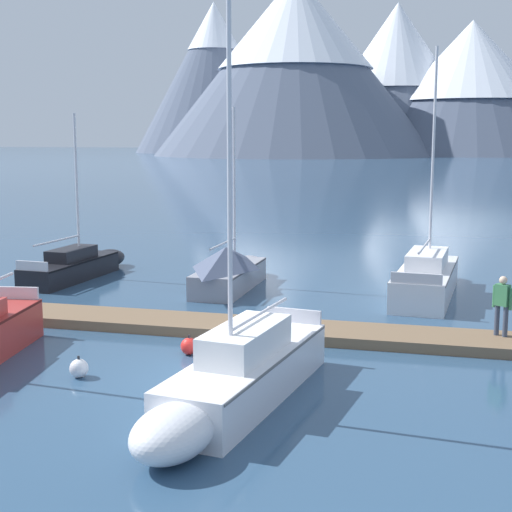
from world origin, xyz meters
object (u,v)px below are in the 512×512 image
Objects in this scene: sailboat_nearest_berth at (78,265)px; sailboat_far_berth at (427,276)px; person_on_dock at (502,302)px; mooring_buoy_channel_marker at (189,346)px; mooring_buoy_inner_mooring at (79,368)px; sailboat_mid_dock_starboard at (237,377)px; sailboat_mid_dock_port at (231,268)px.

sailboat_nearest_berth is 14.11m from sailboat_far_berth.
sailboat_far_berth is 6.90m from person_on_dock.
sailboat_nearest_berth reaches higher than mooring_buoy_channel_marker.
mooring_buoy_inner_mooring is at bearing -126.37° from sailboat_far_berth.
mooring_buoy_channel_marker is at bearing -163.10° from person_on_dock.
sailboat_mid_dock_starboard is 4.39m from mooring_buoy_inner_mooring.
sailboat_nearest_berth is 17.51m from person_on_dock.
person_on_dock is (1.86, -6.62, 0.58)m from sailboat_far_berth.
sailboat_mid_dock_starboard is at bearing -135.34° from person_on_dock.
mooring_buoy_channel_marker is at bearing 121.16° from sailboat_mid_dock_starboard.
mooring_buoy_channel_marker is at bearing -51.65° from sailboat_nearest_berth.
sailboat_nearest_berth is 12.73× the size of mooring_buoy_inner_mooring.
mooring_buoy_channel_marker is at bearing -83.71° from sailboat_mid_dock_port.
sailboat_mid_dock_starboard is at bearing -58.84° from mooring_buoy_channel_marker.
sailboat_nearest_berth is at bearing 177.68° from sailboat_far_berth.
person_on_dock is at bearing -24.28° from sailboat_nearest_berth.
sailboat_mid_dock_starboard is 0.94× the size of sailboat_far_berth.
sailboat_mid_dock_port is at bearing 145.78° from person_on_dock.
mooring_buoy_channel_marker is 3.16m from mooring_buoy_inner_mooring.
sailboat_far_berth is at bearing 53.63° from mooring_buoy_inner_mooring.
person_on_dock is (6.13, 6.06, 0.60)m from sailboat_mid_dock_starboard.
sailboat_nearest_berth is 12.38m from mooring_buoy_channel_marker.
sailboat_far_berth reaches higher than sailboat_nearest_berth.
sailboat_nearest_berth is 12.68× the size of mooring_buoy_channel_marker.
mooring_buoy_inner_mooring is (-2.07, -2.38, -0.00)m from mooring_buoy_channel_marker.
sailboat_mid_dock_port is 12.73m from sailboat_mid_dock_starboard.
sailboat_mid_dock_starboard is 8.64m from person_on_dock.
sailboat_far_berth is (4.27, 12.68, 0.02)m from sailboat_mid_dock_starboard.
person_on_dock is 3.13× the size of mooring_buoy_inner_mooring.
person_on_dock is 8.70m from mooring_buoy_channel_marker.
sailboat_nearest_berth is 16.49m from sailboat_mid_dock_starboard.
sailboat_mid_dock_starboard is 15.66× the size of mooring_buoy_inner_mooring.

